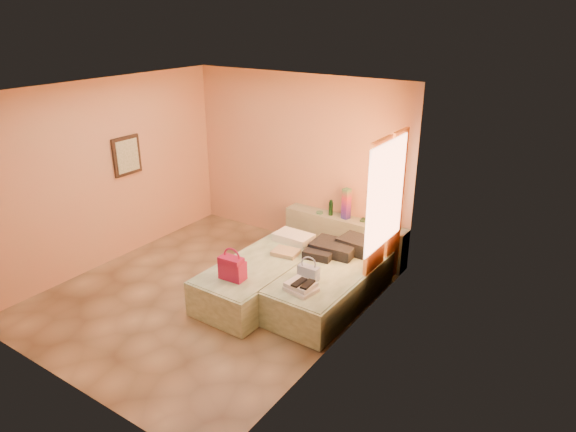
% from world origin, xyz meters
% --- Properties ---
extents(ground, '(4.50, 4.50, 0.00)m').
position_xyz_m(ground, '(0.00, 0.00, 0.00)').
color(ground, tan).
rests_on(ground, ground).
extents(room_walls, '(4.02, 4.51, 2.81)m').
position_xyz_m(room_walls, '(0.21, 0.57, 1.79)').
color(room_walls, tan).
rests_on(room_walls, ground).
extents(headboard_ledge, '(2.05, 0.30, 0.65)m').
position_xyz_m(headboard_ledge, '(0.98, 2.10, 0.33)').
color(headboard_ledge, '#9BA688').
rests_on(headboard_ledge, ground).
extents(bed_left, '(0.93, 2.01, 0.50)m').
position_xyz_m(bed_left, '(0.60, 0.40, 0.25)').
color(bed_left, beige).
rests_on(bed_left, ground).
extents(bed_right, '(0.93, 2.01, 0.50)m').
position_xyz_m(bed_right, '(1.50, 0.71, 0.25)').
color(bed_right, beige).
rests_on(bed_right, ground).
extents(water_bottle, '(0.08, 0.08, 0.24)m').
position_xyz_m(water_bottle, '(0.72, 2.09, 0.77)').
color(water_bottle, '#153A1D').
rests_on(water_bottle, headboard_ledge).
extents(rainbow_box, '(0.13, 0.13, 0.49)m').
position_xyz_m(rainbow_box, '(0.99, 2.10, 0.90)').
color(rainbow_box, '#A81442').
rests_on(rainbow_box, headboard_ledge).
extents(small_dish, '(0.14, 0.14, 0.03)m').
position_xyz_m(small_dish, '(0.54, 2.05, 0.66)').
color(small_dish, '#46825E').
rests_on(small_dish, headboard_ledge).
extents(green_book, '(0.19, 0.14, 0.03)m').
position_xyz_m(green_book, '(1.31, 2.17, 0.66)').
color(green_book, '#213F26').
rests_on(green_book, headboard_ledge).
extents(flower_vase, '(0.22, 0.22, 0.28)m').
position_xyz_m(flower_vase, '(1.70, 2.06, 0.79)').
color(flower_vase, white).
rests_on(flower_vase, headboard_ledge).
extents(magenta_handbag, '(0.34, 0.21, 0.31)m').
position_xyz_m(magenta_handbag, '(0.58, -0.18, 0.65)').
color(magenta_handbag, '#A81442').
rests_on(magenta_handbag, bed_left).
extents(khaki_garment, '(0.39, 0.33, 0.06)m').
position_xyz_m(khaki_garment, '(0.75, 0.77, 0.53)').
color(khaki_garment, tan).
rests_on(khaki_garment, bed_left).
extents(clothes_pile, '(0.68, 0.68, 0.20)m').
position_xyz_m(clothes_pile, '(1.35, 1.19, 0.60)').
color(clothes_pile, black).
rests_on(clothes_pile, bed_right).
extents(blue_handbag, '(0.28, 0.12, 0.18)m').
position_xyz_m(blue_handbag, '(1.38, 0.35, 0.59)').
color(blue_handbag, '#41649C').
rests_on(blue_handbag, bed_right).
extents(towel_stack, '(0.39, 0.35, 0.10)m').
position_xyz_m(towel_stack, '(1.47, 0.04, 0.55)').
color(towel_stack, silver).
rests_on(towel_stack, bed_right).
extents(sandal_pair, '(0.19, 0.25, 0.03)m').
position_xyz_m(sandal_pair, '(1.50, 0.04, 0.61)').
color(sandal_pair, black).
rests_on(sandal_pair, towel_stack).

